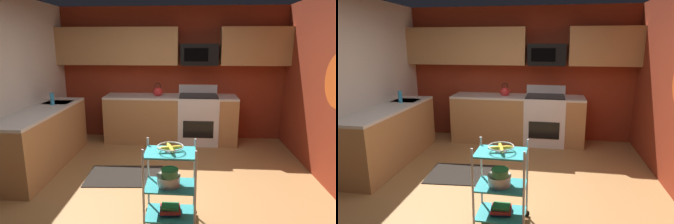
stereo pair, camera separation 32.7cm
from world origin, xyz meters
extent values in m
cube|color=#A87542|center=(0.00, 0.00, -0.02)|extent=(4.40, 4.80, 0.04)
cube|color=maroon|center=(0.00, 2.43, 1.30)|extent=(4.52, 0.06, 2.60)
cube|color=#B27F4C|center=(0.00, 2.10, 0.44)|extent=(2.53, 0.60, 0.88)
cube|color=silver|center=(0.00, 2.10, 0.90)|extent=(2.53, 0.60, 0.04)
cube|color=#B27F4C|center=(-1.90, 0.76, 0.44)|extent=(0.60, 2.08, 0.88)
cube|color=silver|center=(-1.90, 0.76, 0.90)|extent=(0.60, 2.08, 0.04)
cube|color=#B7BABC|center=(-1.90, 1.35, 0.84)|extent=(0.44, 0.36, 0.16)
cube|color=white|center=(0.53, 2.10, 0.46)|extent=(0.76, 0.64, 0.92)
cube|color=black|center=(0.53, 1.78, 0.35)|extent=(0.56, 0.01, 0.32)
cube|color=white|center=(0.53, 2.39, 1.01)|extent=(0.76, 0.06, 0.18)
cube|color=black|center=(0.53, 2.10, 0.93)|extent=(0.72, 0.60, 0.02)
cube|color=#B27F4C|center=(-1.04, 2.23, 1.85)|extent=(2.33, 0.33, 0.70)
cube|color=#B27F4C|center=(1.56, 2.23, 1.85)|extent=(1.27, 0.33, 0.70)
cube|color=black|center=(0.53, 2.21, 1.70)|extent=(0.70, 0.38, 0.40)
cube|color=black|center=(0.47, 2.02, 1.70)|extent=(0.44, 0.01, 0.24)
cylinder|color=silver|center=(-0.09, -0.77, 0.47)|extent=(0.02, 0.02, 0.88)
cylinder|color=silver|center=(0.42, -0.77, 0.47)|extent=(0.02, 0.02, 0.88)
cylinder|color=silver|center=(-0.09, -0.42, 0.47)|extent=(0.02, 0.02, 0.88)
cylinder|color=black|center=(-0.09, -0.42, 0.04)|extent=(0.07, 0.02, 0.07)
cylinder|color=silver|center=(0.42, -0.42, 0.47)|extent=(0.02, 0.02, 0.88)
cylinder|color=black|center=(0.42, -0.42, 0.04)|extent=(0.07, 0.02, 0.07)
cube|color=teal|center=(0.17, -0.60, 0.12)|extent=(0.52, 0.36, 0.02)
cube|color=teal|center=(0.17, -0.60, 0.45)|extent=(0.52, 0.36, 0.02)
cube|color=teal|center=(0.17, -0.60, 0.82)|extent=(0.52, 0.36, 0.02)
torus|color=silver|center=(0.17, -0.60, 0.89)|extent=(0.27, 0.27, 0.01)
cylinder|color=silver|center=(0.17, -0.60, 0.84)|extent=(0.12, 0.12, 0.02)
ellipsoid|color=yellow|center=(0.21, -0.58, 0.87)|extent=(0.17, 0.09, 0.04)
ellipsoid|color=yellow|center=(0.15, -0.55, 0.87)|extent=(0.09, 0.17, 0.04)
ellipsoid|color=yellow|center=(0.12, -0.61, 0.87)|extent=(0.17, 0.09, 0.04)
ellipsoid|color=yellow|center=(0.18, -0.64, 0.87)|extent=(0.09, 0.17, 0.04)
cylinder|color=silver|center=(0.15, -0.60, 0.51)|extent=(0.24, 0.24, 0.11)
torus|color=silver|center=(0.15, -0.60, 0.57)|extent=(0.25, 0.25, 0.01)
cylinder|color=#387F4C|center=(0.16, -0.63, 0.61)|extent=(0.17, 0.17, 0.08)
torus|color=#387F4C|center=(0.16, -0.63, 0.65)|extent=(0.18, 0.18, 0.01)
cube|color=#1E4C8C|center=(0.17, -0.60, 0.14)|extent=(0.23, 0.14, 0.03)
cube|color=#B22626|center=(0.17, -0.60, 0.17)|extent=(0.23, 0.20, 0.03)
cube|color=#26723F|center=(0.17, -0.60, 0.20)|extent=(0.19, 0.14, 0.03)
sphere|color=red|center=(-0.25, 2.10, 0.99)|extent=(0.18, 0.18, 0.18)
sphere|color=black|center=(-0.25, 2.10, 1.08)|extent=(0.03, 0.03, 0.03)
cone|color=red|center=(-0.17, 2.10, 1.01)|extent=(0.09, 0.04, 0.06)
torus|color=black|center=(-0.25, 2.10, 1.10)|extent=(0.12, 0.01, 0.12)
cylinder|color=#2D8CBF|center=(-1.89, 1.13, 1.02)|extent=(0.06, 0.06, 0.20)
cube|color=black|center=(-0.57, 0.49, 0.01)|extent=(1.14, 0.77, 0.01)
camera|label=1|loc=(0.34, -3.35, 1.91)|focal=30.76mm
camera|label=2|loc=(0.67, -3.31, 1.91)|focal=30.76mm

